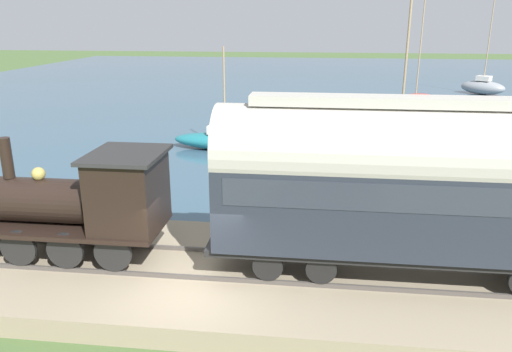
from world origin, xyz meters
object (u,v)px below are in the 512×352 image
(steam_locomotive, at_px, (89,199))
(sailboat_gray, at_px, (483,87))
(sailboat_red, at_px, (415,100))
(sailboat_blue, at_px, (397,166))
(rowboat_near_shore, at_px, (490,179))
(passenger_coach, at_px, (423,180))
(sailboat_teal, at_px, (225,141))
(rowboat_far_out, at_px, (101,161))

(steam_locomotive, bearing_deg, sailboat_gray, -29.51)
(sailboat_red, bearing_deg, sailboat_blue, 144.89)
(sailboat_red, height_order, rowboat_near_shore, sailboat_red)
(passenger_coach, bearing_deg, sailboat_blue, -5.68)
(passenger_coach, relative_size, rowboat_near_shore, 4.90)
(sailboat_teal, bearing_deg, rowboat_far_out, 130.89)
(passenger_coach, xyz_separation_m, sailboat_teal, (14.40, 7.53, -2.65))
(sailboat_teal, xyz_separation_m, rowboat_near_shore, (-4.35, -12.60, -0.35))
(sailboat_gray, distance_m, rowboat_near_shore, 29.26)
(passenger_coach, bearing_deg, sailboat_red, -10.15)
(steam_locomotive, relative_size, sailboat_blue, 0.61)
(steam_locomotive, distance_m, sailboat_gray, 43.92)
(sailboat_gray, distance_m, sailboat_red, 11.71)
(rowboat_far_out, bearing_deg, sailboat_gray, -88.09)
(sailboat_teal, xyz_separation_m, rowboat_far_out, (-3.58, 5.59, -0.36))
(sailboat_blue, bearing_deg, rowboat_near_shore, -48.39)
(sailboat_gray, xyz_separation_m, sailboat_red, (-8.75, 7.78, -0.08))
(passenger_coach, distance_m, sailboat_blue, 9.90)
(sailboat_gray, relative_size, rowboat_near_shore, 4.50)
(steam_locomotive, relative_size, sailboat_teal, 0.86)
(sailboat_blue, distance_m, sailboat_red, 20.35)
(sailboat_gray, relative_size, rowboat_far_out, 4.58)
(sailboat_blue, relative_size, sailboat_red, 0.96)
(sailboat_blue, relative_size, sailboat_teal, 1.41)
(sailboat_gray, height_order, rowboat_far_out, sailboat_gray)
(passenger_coach, relative_size, rowboat_far_out, 4.99)
(passenger_coach, bearing_deg, steam_locomotive, 90.00)
(sailboat_blue, height_order, rowboat_near_shore, sailboat_blue)
(sailboat_red, bearing_deg, rowboat_near_shore, 156.58)
(sailboat_blue, bearing_deg, rowboat_far_out, 119.73)
(passenger_coach, height_order, rowboat_near_shore, passenger_coach)
(sailboat_gray, xyz_separation_m, sailboat_teal, (-23.79, 20.58, -0.21))
(sailboat_red, xyz_separation_m, rowboat_near_shore, (-19.40, 0.19, -0.48))
(passenger_coach, distance_m, sailboat_gray, 40.44)
(rowboat_near_shore, bearing_deg, sailboat_blue, 90.89)
(sailboat_blue, distance_m, rowboat_far_out, 14.13)
(steam_locomotive, distance_m, passenger_coach, 8.61)
(sailboat_gray, distance_m, sailboat_blue, 31.09)
(rowboat_near_shore, bearing_deg, sailboat_red, -6.44)
(steam_locomotive, bearing_deg, passenger_coach, -90.00)
(sailboat_blue, height_order, rowboat_far_out, sailboat_blue)
(sailboat_gray, bearing_deg, rowboat_near_shore, -161.07)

